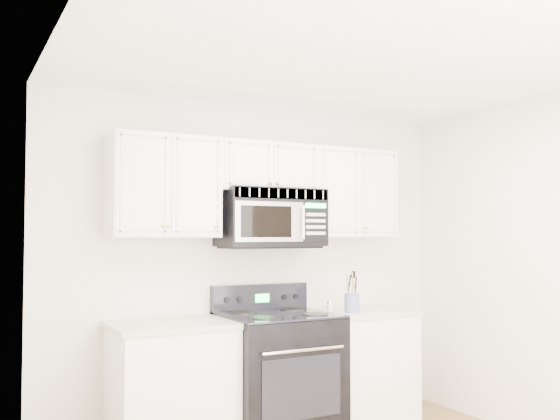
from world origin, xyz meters
TOP-DOWN VIEW (x-y plane):
  - room at (0.00, 0.00)m, footprint 3.51×3.51m
  - base_cabinet_left at (-0.80, 1.44)m, footprint 0.86×0.65m
  - base_cabinet_right at (0.80, 1.44)m, footprint 0.86×0.65m
  - range at (0.03, 1.40)m, footprint 0.84×0.76m
  - upper_cabinets at (-0.00, 1.58)m, footprint 2.44×0.37m
  - microwave at (0.04, 1.54)m, footprint 0.82×0.46m
  - utensil_crock at (0.64, 1.28)m, footprint 0.12×0.12m
  - shaker_salt at (0.45, 1.32)m, footprint 0.04×0.04m
  - shaker_pepper at (0.46, 1.32)m, footprint 0.04×0.04m

SIDE VIEW (x-z plane):
  - base_cabinet_left at x=-0.80m, z-range -0.03..0.89m
  - base_cabinet_right at x=0.80m, z-range -0.03..0.89m
  - range at x=0.03m, z-range -0.09..1.05m
  - shaker_salt at x=0.45m, z-range 0.92..1.01m
  - shaker_pepper at x=0.46m, z-range 0.92..1.02m
  - utensil_crock at x=0.64m, z-range 0.84..1.17m
  - room at x=0.00m, z-range 0.00..2.60m
  - microwave at x=0.04m, z-range 1.45..1.91m
  - upper_cabinets at x=0.00m, z-range 1.56..2.31m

